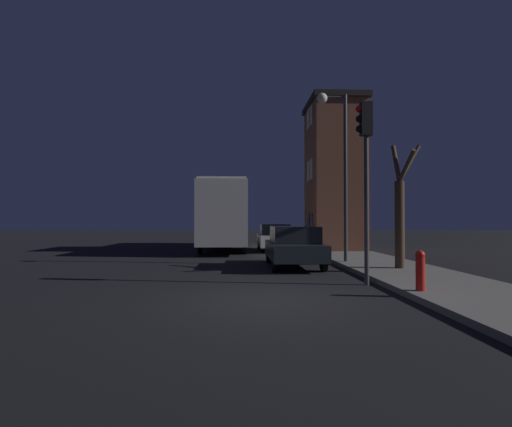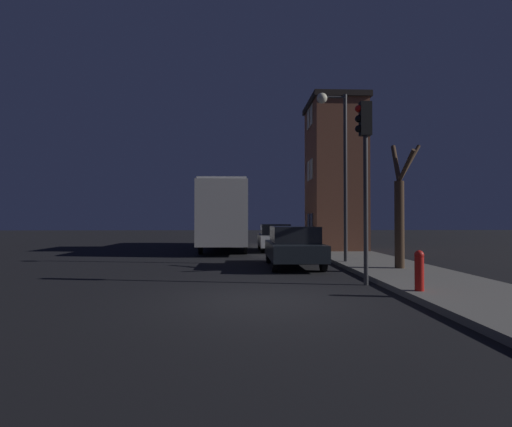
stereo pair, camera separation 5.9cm
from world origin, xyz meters
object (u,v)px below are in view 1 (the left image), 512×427
Objects in this scene: traffic_light at (365,155)px; fire_hydrant at (420,269)px; car_mid_lane at (274,237)px; streetlamp at (337,149)px; bare_tree at (400,211)px; car_near_lane at (294,246)px; bus at (226,212)px.

traffic_light is 5.40× the size of fire_hydrant.
traffic_light reaches higher than car_mid_lane.
streetlamp is 1.52× the size of bare_tree.
bare_tree is 3.91m from car_near_lane.
car_mid_lane is at bearing 104.24° from streetlamp.
traffic_light reaches higher than bare_tree.
streetlamp is 1.49× the size of car_near_lane.
streetlamp reaches higher than bus.
traffic_light reaches higher than car_near_lane.
streetlamp is 7.17× the size of fire_hydrant.
car_near_lane is 1.04× the size of car_mid_lane.
car_near_lane is (-3.35, 1.58, -1.26)m from bare_tree.
streetlamp is at bearing 92.57° from fire_hydrant.
bus is at bearing 107.90° from fire_hydrant.
car_mid_lane is (-1.82, 7.17, -3.72)m from streetlamp.
car_near_lane is at bearing 108.21° from traffic_light.
bare_tree is at bearing 52.13° from traffic_light.
streetlamp is 3.60m from bare_tree.
car_mid_lane is (-3.40, 9.30, -1.28)m from bare_tree.
bus is (-4.61, 8.78, -2.25)m from streetlamp.
streetlamp is 1.33× the size of traffic_light.
streetlamp is 4.14m from car_near_lane.
traffic_light is 12.24m from car_mid_lane.
bus is 16.02m from fire_hydrant.
traffic_light is (-0.41, -4.68, -1.01)m from streetlamp.
fire_hydrant is at bearing -70.57° from car_near_lane.
bare_tree reaches higher than car_near_lane.
streetlamp reaches higher than car_near_lane.
car_mid_lane is at bearing -30.02° from bus.
traffic_light reaches higher than bus.
streetlamp is 7.47m from fire_hydrant.
bare_tree is 4.70× the size of fire_hydrant.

